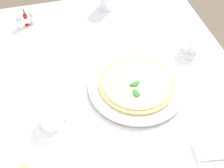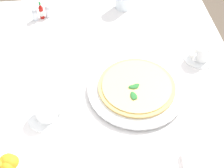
% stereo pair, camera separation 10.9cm
% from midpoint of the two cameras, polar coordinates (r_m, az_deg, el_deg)
% --- Properties ---
extents(dining_table, '(1.16, 1.16, 0.75)m').
position_cam_midpoint_polar(dining_table, '(1.21, -6.82, -4.78)').
color(dining_table, white).
rests_on(dining_table, ground_plane).
extents(pizza_plate, '(0.35, 0.35, 0.02)m').
position_cam_midpoint_polar(pizza_plate, '(1.09, 1.83, -0.51)').
color(pizza_plate, white).
rests_on(pizza_plate, dining_table).
extents(pizza, '(0.28, 0.28, 0.02)m').
position_cam_midpoint_polar(pizza, '(1.08, 1.84, -0.05)').
color(pizza, '#DBAD60').
rests_on(pizza, pizza_plate).
extents(coffee_cup_far_left, '(0.13, 0.13, 0.07)m').
position_cam_midpoint_polar(coffee_cup_far_left, '(1.25, 12.34, 7.35)').
color(coffee_cup_far_left, white).
rests_on(coffee_cup_far_left, dining_table).
extents(coffee_cup_right_edge, '(0.13, 0.13, 0.06)m').
position_cam_midpoint_polar(coffee_cup_right_edge, '(1.01, -14.37, -6.70)').
color(coffee_cup_right_edge, white).
rests_on(coffee_cup_right_edge, dining_table).
extents(hot_sauce_bottle, '(0.02, 0.02, 0.08)m').
position_cam_midpoint_polar(hot_sauce_bottle, '(1.41, -18.12, 11.51)').
color(hot_sauce_bottle, '#B7140F').
rests_on(hot_sauce_bottle, dining_table).
extents(salt_shaker, '(0.03, 0.03, 0.06)m').
position_cam_midpoint_polar(salt_shaker, '(1.41, -19.14, 10.74)').
color(salt_shaker, white).
rests_on(salt_shaker, dining_table).
extents(pepper_shaker, '(0.03, 0.03, 0.06)m').
position_cam_midpoint_polar(pepper_shaker, '(1.42, -16.93, 11.69)').
color(pepper_shaker, white).
rests_on(pepper_shaker, dining_table).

